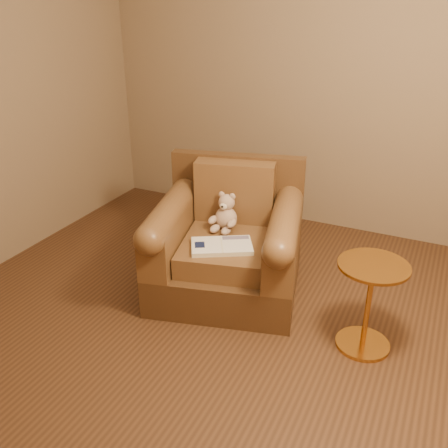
% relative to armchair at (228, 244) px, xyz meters
% --- Properties ---
extents(floor, '(4.00, 4.00, 0.00)m').
position_rel_armchair_xyz_m(floor, '(0.26, -0.66, -0.34)').
color(floor, '#4D2E1A').
rests_on(floor, ground).
extents(room, '(4.02, 4.02, 2.71)m').
position_rel_armchair_xyz_m(room, '(0.26, -0.66, 1.38)').
color(room, '#897154').
rests_on(room, ground).
extents(armchair, '(1.17, 1.13, 0.87)m').
position_rel_armchair_xyz_m(armchair, '(0.00, 0.00, 0.00)').
color(armchair, '#4E311A').
rests_on(armchair, floor).
extents(teddy_bear, '(0.20, 0.22, 0.27)m').
position_rel_armchair_xyz_m(teddy_bear, '(-0.06, 0.07, 0.18)').
color(teddy_bear, tan).
rests_on(teddy_bear, armchair).
extents(guidebook, '(0.46, 0.40, 0.03)m').
position_rel_armchair_xyz_m(guidebook, '(0.05, -0.21, 0.09)').
color(guidebook, beige).
rests_on(guidebook, armchair).
extents(side_table, '(0.40, 0.40, 0.56)m').
position_rel_armchair_xyz_m(side_table, '(1.02, -0.26, -0.03)').
color(side_table, '#C48736').
rests_on(side_table, floor).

